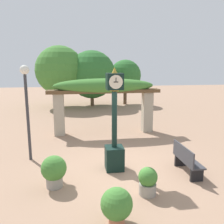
{
  "coord_description": "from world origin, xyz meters",
  "views": [
    {
      "loc": [
        -1.32,
        -7.0,
        3.3
      ],
      "look_at": [
        -0.18,
        0.55,
        1.78
      ],
      "focal_mm": 38.0,
      "sensor_mm": 36.0,
      "label": 1
    }
  ],
  "objects_px": {
    "potted_plant_near_right": "(54,170)",
    "potted_plant_far_left": "(117,205)",
    "pedestal_clock": "(114,130)",
    "lamp_post": "(26,95)",
    "potted_plant_near_left": "(148,181)",
    "park_bench": "(187,160)"
  },
  "relations": [
    {
      "from": "potted_plant_near_left",
      "to": "lamp_post",
      "type": "distance_m",
      "value": 4.87
    },
    {
      "from": "pedestal_clock",
      "to": "potted_plant_near_right",
      "type": "relative_size",
      "value": 3.63
    },
    {
      "from": "potted_plant_near_right",
      "to": "lamp_post",
      "type": "relative_size",
      "value": 0.27
    },
    {
      "from": "park_bench",
      "to": "potted_plant_near_left",
      "type": "bearing_deg",
      "value": 123.29
    },
    {
      "from": "potted_plant_near_left",
      "to": "potted_plant_near_right",
      "type": "height_order",
      "value": "potted_plant_near_right"
    },
    {
      "from": "potted_plant_far_left",
      "to": "lamp_post",
      "type": "bearing_deg",
      "value": 122.05
    },
    {
      "from": "potted_plant_near_left",
      "to": "potted_plant_near_right",
      "type": "xyz_separation_m",
      "value": [
        -2.42,
        0.77,
        0.11
      ]
    },
    {
      "from": "potted_plant_near_right",
      "to": "lamp_post",
      "type": "bearing_deg",
      "value": 115.55
    },
    {
      "from": "park_bench",
      "to": "potted_plant_near_right",
      "type": "bearing_deg",
      "value": 93.57
    },
    {
      "from": "pedestal_clock",
      "to": "potted_plant_near_left",
      "type": "height_order",
      "value": "pedestal_clock"
    },
    {
      "from": "potted_plant_near_right",
      "to": "lamp_post",
      "type": "height_order",
      "value": "lamp_post"
    },
    {
      "from": "potted_plant_near_left",
      "to": "potted_plant_far_left",
      "type": "xyz_separation_m",
      "value": [
        -0.99,
        -1.02,
        0.06
      ]
    },
    {
      "from": "pedestal_clock",
      "to": "lamp_post",
      "type": "bearing_deg",
      "value": 156.29
    },
    {
      "from": "pedestal_clock",
      "to": "park_bench",
      "type": "distance_m",
      "value": 2.4
    },
    {
      "from": "potted_plant_near_right",
      "to": "potted_plant_far_left",
      "type": "xyz_separation_m",
      "value": [
        1.43,
        -1.78,
        -0.05
      ]
    },
    {
      "from": "potted_plant_near_right",
      "to": "potted_plant_far_left",
      "type": "relative_size",
      "value": 1.11
    },
    {
      "from": "pedestal_clock",
      "to": "potted_plant_far_left",
      "type": "xyz_separation_m",
      "value": [
        -0.38,
        -2.65,
        -0.85
      ]
    },
    {
      "from": "potted_plant_near_right",
      "to": "lamp_post",
      "type": "distance_m",
      "value": 2.96
    },
    {
      "from": "park_bench",
      "to": "lamp_post",
      "type": "distance_m",
      "value": 5.63
    },
    {
      "from": "pedestal_clock",
      "to": "potted_plant_near_left",
      "type": "relative_size",
      "value": 4.37
    },
    {
      "from": "potted_plant_near_left",
      "to": "potted_plant_near_right",
      "type": "bearing_deg",
      "value": 162.36
    },
    {
      "from": "pedestal_clock",
      "to": "potted_plant_near_right",
      "type": "distance_m",
      "value": 2.16
    }
  ]
}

